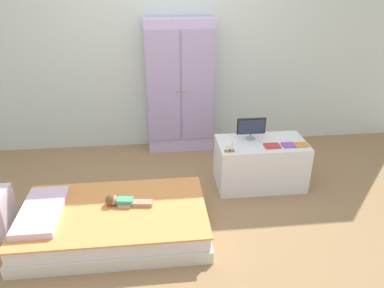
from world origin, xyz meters
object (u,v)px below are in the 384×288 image
(doll, at_px, (120,201))
(tv_stand, at_px, (260,163))
(tv_monitor, at_px, (251,127))
(book_orange, at_px, (301,145))
(book_red, at_px, (272,146))
(book_purple, at_px, (288,145))
(bed, at_px, (115,222))
(wardrobe, at_px, (180,88))
(rocking_horse_toy, at_px, (230,146))

(doll, distance_m, tv_stand, 1.48)
(tv_monitor, bearing_deg, book_orange, -22.92)
(doll, height_order, book_orange, book_orange)
(tv_stand, distance_m, book_red, 0.28)
(tv_stand, xyz_separation_m, book_purple, (0.23, -0.11, 0.25))
(bed, xyz_separation_m, tv_stand, (1.42, 0.64, 0.12))
(wardrobe, xyz_separation_m, tv_stand, (0.74, -0.93, -0.54))
(tv_monitor, bearing_deg, tv_stand, -40.07)
(book_purple, bearing_deg, doll, -163.49)
(book_red, xyz_separation_m, book_orange, (0.29, 0.00, -0.00))
(doll, xyz_separation_m, book_orange, (1.72, 0.47, 0.20))
(wardrobe, bearing_deg, rocking_horse_toy, -70.85)
(doll, bearing_deg, tv_monitor, 27.63)
(doll, distance_m, tv_monitor, 1.46)
(tv_stand, relative_size, book_red, 5.89)
(book_red, relative_size, book_purple, 1.30)
(rocking_horse_toy, bearing_deg, tv_stand, 24.96)
(wardrobe, height_order, book_red, wardrobe)
(book_purple, height_order, book_orange, book_purple)
(wardrobe, bearing_deg, tv_stand, -51.68)
(bed, height_order, tv_monitor, tv_monitor)
(bed, relative_size, book_orange, 11.22)
(rocking_horse_toy, xyz_separation_m, book_red, (0.42, 0.06, -0.04))
(book_orange, bearing_deg, tv_monitor, 157.08)
(bed, bearing_deg, tv_monitor, 28.78)
(bed, distance_m, book_purple, 1.76)
(book_red, height_order, book_orange, book_red)
(rocking_horse_toy, distance_m, book_purple, 0.59)
(book_red, bearing_deg, wardrobe, 127.63)
(book_red, bearing_deg, tv_stand, 121.21)
(tv_monitor, distance_m, book_purple, 0.40)
(book_red, xyz_separation_m, book_purple, (0.16, 0.00, -0.00))
(book_purple, bearing_deg, wardrobe, 132.80)
(wardrobe, xyz_separation_m, book_orange, (1.09, -1.04, -0.29))
(tv_monitor, height_order, book_orange, tv_monitor)
(tv_stand, distance_m, book_purple, 0.35)
(tv_stand, xyz_separation_m, book_red, (0.07, -0.11, 0.25))
(rocking_horse_toy, bearing_deg, doll, -157.64)
(rocking_horse_toy, xyz_separation_m, book_orange, (0.71, 0.06, -0.05))
(tv_monitor, height_order, book_red, tv_monitor)
(tv_monitor, relative_size, book_purple, 2.50)
(bed, bearing_deg, book_red, 19.78)
(book_red, bearing_deg, doll, -161.75)
(wardrobe, distance_m, book_orange, 1.53)
(tv_monitor, xyz_separation_m, book_purple, (0.32, -0.19, -0.12))
(doll, relative_size, tv_monitor, 1.37)
(bed, height_order, book_orange, book_orange)
(doll, distance_m, book_purple, 1.67)
(rocking_horse_toy, bearing_deg, book_purple, 5.55)
(doll, relative_size, book_orange, 2.88)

